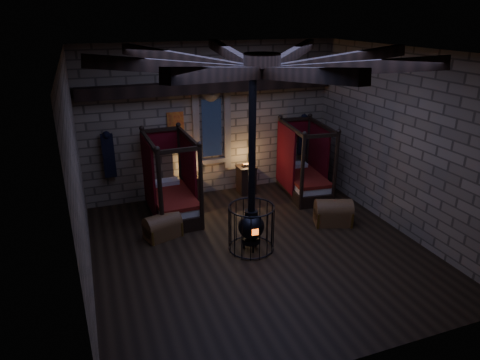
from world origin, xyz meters
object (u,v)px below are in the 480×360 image
object	(u,v)px
trunk_right	(333,213)
bed_right	(303,177)
trunk_left	(163,227)
stove	(251,224)
bed_left	(172,197)

from	to	relation	value
trunk_right	bed_right	bearing A→B (deg)	103.17
trunk_left	bed_right	bearing A→B (deg)	-1.25
trunk_left	trunk_right	distance (m)	4.14
trunk_right	stove	size ratio (longest dim) A/B	0.25
trunk_left	bed_left	bearing A→B (deg)	50.22
bed_left	bed_right	world-z (taller)	bed_left
bed_right	trunk_left	bearing A→B (deg)	-158.36
trunk_left	stove	xyz separation A→B (m)	(1.72, -1.21, 0.36)
trunk_left	stove	size ratio (longest dim) A/B	0.23
bed_left	stove	distance (m)	2.61
bed_left	stove	xyz separation A→B (m)	(1.27, -2.27, 0.10)
trunk_left	stove	bearing A→B (deg)	-51.92
stove	bed_left	bearing A→B (deg)	122.93
trunk_left	stove	distance (m)	2.14
bed_left	bed_right	xyz separation A→B (m)	(3.82, 0.12, -0.02)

